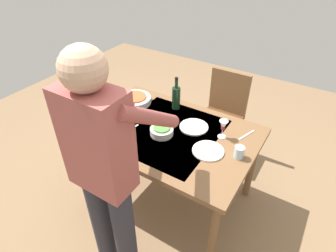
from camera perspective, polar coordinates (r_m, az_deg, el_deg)
name	(u,v)px	position (r m, az deg, el deg)	size (l,w,h in m)	color
ground_plane	(168,194)	(2.75, 0.00, -13.65)	(6.00, 6.00, 0.00)	#846647
dining_table	(168,139)	(2.28, 0.00, -2.63)	(1.37, 0.95, 0.75)	brown
chair_near	(223,110)	(2.95, 11.13, 3.18)	(0.40, 0.40, 0.91)	#523019
person_server	(105,170)	(1.64, -12.63, -8.60)	(0.42, 0.61, 1.69)	#2D2D38
wine_bottle	(176,97)	(2.46, 1.66, 5.84)	(0.07, 0.07, 0.30)	black
wine_glass_left	(223,126)	(2.15, 11.07, 0.01)	(0.07, 0.07, 0.15)	white
water_cup_near_left	(239,152)	(2.03, 14.17, -5.15)	(0.07, 0.07, 0.09)	silver
water_cup_near_right	(101,125)	(2.28, -13.31, 0.21)	(0.08, 0.08, 0.10)	silver
water_cup_far_left	(111,141)	(2.10, -11.50, -2.99)	(0.07, 0.07, 0.10)	silver
serving_bowl_pasta	(134,99)	(2.59, -6.78, 5.35)	(0.30, 0.30, 0.07)	silver
side_bowl_salad	(162,131)	(2.18, -1.29, -0.97)	(0.18, 0.18, 0.07)	silver
dinner_plate_near	(194,127)	(2.28, 5.24, -0.17)	(0.23, 0.23, 0.01)	silver
dinner_plate_far	(208,151)	(2.06, 8.10, -4.98)	(0.23, 0.23, 0.01)	silver
table_knife	(130,130)	(2.25, -7.77, -0.90)	(0.01, 0.20, 0.01)	silver
table_fork	(246,135)	(2.27, 15.53, -1.78)	(0.01, 0.18, 0.01)	silver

